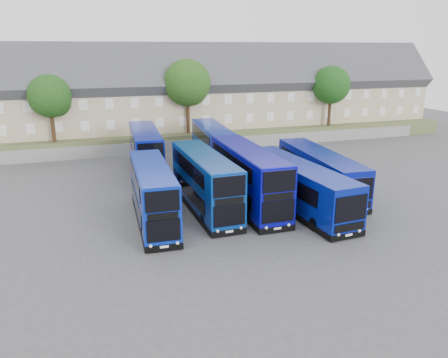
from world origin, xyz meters
TOP-DOWN VIEW (x-y plane):
  - ground at (0.00, 0.00)m, footprint 120.00×120.00m
  - retaining_wall at (0.00, 24.00)m, footprint 70.00×0.40m
  - earth_bank at (0.00, 34.00)m, footprint 80.00×20.00m
  - terrace_row at (6.00, 30.00)m, footprint 66.00×10.40m
  - dd_front_left at (-6.23, 2.20)m, footprint 2.89×10.82m
  - dd_front_mid at (-1.90, 3.49)m, footprint 2.88×11.40m
  - dd_front_right at (1.64, 3.28)m, footprint 2.80×11.95m
  - dd_rear_left at (-4.84, 15.42)m, footprint 3.26×11.52m
  - dd_rear_right at (2.36, 15.59)m, footprint 3.29×11.37m
  - coach_east_a at (5.18, 1.54)m, footprint 3.87×13.61m
  - coach_east_b at (9.10, 4.90)m, footprint 3.56×13.24m
  - tree_west at (-13.85, 25.10)m, footprint 4.80×4.80m
  - tree_mid at (2.15, 25.60)m, footprint 5.76×5.76m
  - tree_east at (22.15, 25.10)m, footprint 5.12×5.12m
  - tree_far at (28.15, 32.10)m, footprint 5.44×5.44m

SIDE VIEW (x-z plane):
  - ground at x=0.00m, z-range 0.00..0.00m
  - retaining_wall at x=0.00m, z-range 0.00..1.50m
  - earth_bank at x=0.00m, z-range 0.00..2.00m
  - coach_east_b at x=9.10m, z-range -0.03..3.55m
  - coach_east_a at x=5.18m, z-range -0.03..3.64m
  - dd_front_left at x=-6.23m, z-range -0.04..4.22m
  - dd_rear_right at x=2.36m, z-range -0.04..4.43m
  - dd_front_mid at x=-1.90m, z-range -0.04..4.46m
  - dd_rear_left at x=-4.84m, z-range -0.04..4.49m
  - dd_front_right at x=1.64m, z-range -0.04..4.70m
  - terrace_row at x=6.00m, z-range 1.00..12.20m
  - tree_west at x=-13.85m, z-range 3.23..10.88m
  - tree_east at x=22.15m, z-range 3.31..11.47m
  - tree_far at x=28.15m, z-range 3.39..12.06m
  - tree_mid at x=2.15m, z-range 3.48..12.66m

